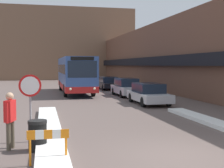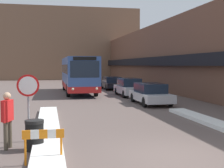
{
  "view_description": "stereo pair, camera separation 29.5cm",
  "coord_description": "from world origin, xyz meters",
  "px_view_note": "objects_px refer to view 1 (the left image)",
  "views": [
    {
      "loc": [
        -3.81,
        -8.34,
        2.65
      ],
      "look_at": [
        -0.58,
        6.25,
        1.74
      ],
      "focal_mm": 50.0,
      "sensor_mm": 36.0,
      "label": 1
    },
    {
      "loc": [
        -3.52,
        -8.4,
        2.65
      ],
      "look_at": [
        -0.58,
        6.25,
        1.74
      ],
      "focal_mm": 50.0,
      "sensor_mm": 36.0,
      "label": 2
    }
  ],
  "objects_px": {
    "parked_car_middle": "(126,87)",
    "trash_bin": "(38,135)",
    "street_lamp": "(0,1)",
    "construction_barricade": "(48,140)",
    "pedestrian": "(10,115)",
    "city_bus": "(75,74)",
    "parked_car_back": "(109,83)",
    "stop_sign": "(30,93)",
    "parked_car_front": "(149,94)"
  },
  "relations": [
    {
      "from": "parked_car_middle",
      "to": "stop_sign",
      "type": "bearing_deg",
      "value": -116.54
    },
    {
      "from": "construction_barricade",
      "to": "stop_sign",
      "type": "bearing_deg",
      "value": 101.66
    },
    {
      "from": "city_bus",
      "to": "parked_car_back",
      "type": "height_order",
      "value": "city_bus"
    },
    {
      "from": "city_bus",
      "to": "trash_bin",
      "type": "height_order",
      "value": "city_bus"
    },
    {
      "from": "stop_sign",
      "to": "street_lamp",
      "type": "relative_size",
      "value": 0.34
    },
    {
      "from": "parked_car_front",
      "to": "stop_sign",
      "type": "xyz_separation_m",
      "value": [
        -7.45,
        -9.14,
        0.98
      ]
    },
    {
      "from": "parked_car_back",
      "to": "street_lamp",
      "type": "distance_m",
      "value": 26.57
    },
    {
      "from": "pedestrian",
      "to": "construction_barricade",
      "type": "relative_size",
      "value": 1.64
    },
    {
      "from": "parked_car_middle",
      "to": "stop_sign",
      "type": "xyz_separation_m",
      "value": [
        -7.45,
        -14.92,
        0.94
      ]
    },
    {
      "from": "parked_car_back",
      "to": "pedestrian",
      "type": "bearing_deg",
      "value": -109.05
    },
    {
      "from": "pedestrian",
      "to": "trash_bin",
      "type": "xyz_separation_m",
      "value": [
        0.84,
        -0.33,
        -0.6
      ]
    },
    {
      "from": "city_bus",
      "to": "street_lamp",
      "type": "bearing_deg",
      "value": -100.62
    },
    {
      "from": "street_lamp",
      "to": "trash_bin",
      "type": "relative_size",
      "value": 7.31
    },
    {
      "from": "stop_sign",
      "to": "street_lamp",
      "type": "bearing_deg",
      "value": -102.55
    },
    {
      "from": "parked_car_back",
      "to": "stop_sign",
      "type": "relative_size",
      "value": 1.91
    },
    {
      "from": "trash_bin",
      "to": "construction_barricade",
      "type": "bearing_deg",
      "value": -78.57
    },
    {
      "from": "parked_car_back",
      "to": "street_lamp",
      "type": "relative_size",
      "value": 0.64
    },
    {
      "from": "city_bus",
      "to": "parked_car_front",
      "type": "height_order",
      "value": "city_bus"
    },
    {
      "from": "pedestrian",
      "to": "construction_barricade",
      "type": "height_order",
      "value": "pedestrian"
    },
    {
      "from": "parked_car_back",
      "to": "street_lamp",
      "type": "bearing_deg",
      "value": -107.78
    },
    {
      "from": "trash_bin",
      "to": "parked_car_middle",
      "type": "bearing_deg",
      "value": 65.89
    },
    {
      "from": "stop_sign",
      "to": "parked_car_middle",
      "type": "bearing_deg",
      "value": 63.46
    },
    {
      "from": "pedestrian",
      "to": "parked_car_front",
      "type": "bearing_deg",
      "value": -23.12
    },
    {
      "from": "stop_sign",
      "to": "city_bus",
      "type": "bearing_deg",
      "value": 79.65
    },
    {
      "from": "parked_car_front",
      "to": "stop_sign",
      "type": "bearing_deg",
      "value": -129.19
    },
    {
      "from": "street_lamp",
      "to": "parked_car_front",
      "type": "bearing_deg",
      "value": 55.69
    },
    {
      "from": "parked_car_front",
      "to": "pedestrian",
      "type": "xyz_separation_m",
      "value": [
        -8.04,
        -9.98,
        0.37
      ]
    },
    {
      "from": "trash_bin",
      "to": "pedestrian",
      "type": "bearing_deg",
      "value": 158.36
    },
    {
      "from": "parked_car_middle",
      "to": "trash_bin",
      "type": "height_order",
      "value": "parked_car_middle"
    },
    {
      "from": "trash_bin",
      "to": "construction_barricade",
      "type": "relative_size",
      "value": 0.86
    },
    {
      "from": "street_lamp",
      "to": "parked_car_back",
      "type": "bearing_deg",
      "value": 72.22
    },
    {
      "from": "stop_sign",
      "to": "pedestrian",
      "type": "height_order",
      "value": "stop_sign"
    },
    {
      "from": "street_lamp",
      "to": "construction_barricade",
      "type": "bearing_deg",
      "value": -0.66
    },
    {
      "from": "trash_bin",
      "to": "city_bus",
      "type": "bearing_deg",
      "value": 80.95
    },
    {
      "from": "parked_car_front",
      "to": "parked_car_middle",
      "type": "relative_size",
      "value": 0.95
    },
    {
      "from": "city_bus",
      "to": "parked_car_back",
      "type": "xyz_separation_m",
      "value": [
        4.05,
        3.79,
        -1.12
      ]
    },
    {
      "from": "parked_car_front",
      "to": "construction_barricade",
      "type": "height_order",
      "value": "parked_car_front"
    },
    {
      "from": "parked_car_back",
      "to": "construction_barricade",
      "type": "xyz_separation_m",
      "value": [
        -6.9,
        -25.08,
        -0.03
      ]
    },
    {
      "from": "street_lamp",
      "to": "pedestrian",
      "type": "relative_size",
      "value": 3.85
    },
    {
      "from": "parked_car_middle",
      "to": "trash_bin",
      "type": "bearing_deg",
      "value": -114.11
    },
    {
      "from": "city_bus",
      "to": "pedestrian",
      "type": "distance_m",
      "value": 19.9
    },
    {
      "from": "parked_car_front",
      "to": "trash_bin",
      "type": "relative_size",
      "value": 4.76
    },
    {
      "from": "parked_car_middle",
      "to": "parked_car_back",
      "type": "distance_m",
      "value": 7.51
    },
    {
      "from": "parked_car_middle",
      "to": "parked_car_back",
      "type": "xyz_separation_m",
      "value": [
        -0.0,
        7.51,
        -0.06
      ]
    },
    {
      "from": "parked_car_middle",
      "to": "stop_sign",
      "type": "height_order",
      "value": "stop_sign"
    },
    {
      "from": "parked_car_middle",
      "to": "parked_car_back",
      "type": "bearing_deg",
      "value": 90.0
    },
    {
      "from": "pedestrian",
      "to": "trash_bin",
      "type": "distance_m",
      "value": 1.08
    },
    {
      "from": "city_bus",
      "to": "parked_car_back",
      "type": "relative_size",
      "value": 2.57
    },
    {
      "from": "parked_car_front",
      "to": "stop_sign",
      "type": "distance_m",
      "value": 11.83
    },
    {
      "from": "parked_car_front",
      "to": "parked_car_middle",
      "type": "distance_m",
      "value": 5.78
    }
  ]
}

